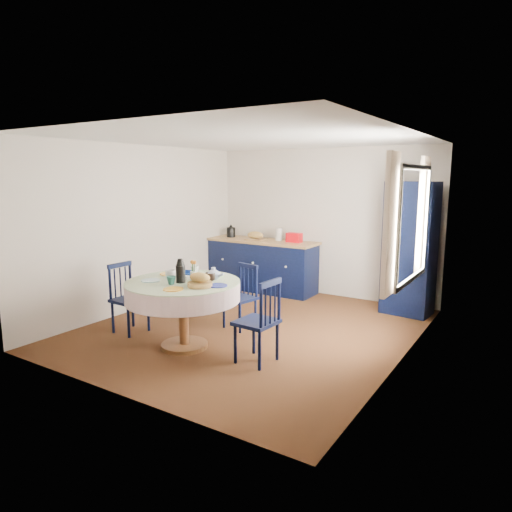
{
  "coord_description": "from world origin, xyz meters",
  "views": [
    {
      "loc": [
        3.21,
        -4.95,
        2.04
      ],
      "look_at": [
        -0.05,
        0.2,
        0.96
      ],
      "focal_mm": 32.0,
      "sensor_mm": 36.0,
      "label": 1
    }
  ],
  "objects_px": {
    "mug_c": "(210,277)",
    "chair_left": "(128,298)",
    "pantry_cabinet": "(410,249)",
    "mug_d": "(195,270)",
    "mug_b": "(171,280)",
    "cobalt_bowl": "(185,274)",
    "chair_far": "(242,296)",
    "kitchen_counter": "(262,264)",
    "dining_table": "(184,292)",
    "mug_a": "(171,274)",
    "chair_right": "(259,321)"
  },
  "relations": [
    {
      "from": "mug_c",
      "to": "chair_left",
      "type": "bearing_deg",
      "value": -173.95
    },
    {
      "from": "pantry_cabinet",
      "to": "mug_d",
      "type": "distance_m",
      "value": 3.19
    },
    {
      "from": "mug_b",
      "to": "mug_d",
      "type": "bearing_deg",
      "value": 104.61
    },
    {
      "from": "cobalt_bowl",
      "to": "chair_far",
      "type": "bearing_deg",
      "value": 66.38
    },
    {
      "from": "mug_d",
      "to": "chair_left",
      "type": "bearing_deg",
      "value": -156.29
    },
    {
      "from": "kitchen_counter",
      "to": "chair_far",
      "type": "distance_m",
      "value": 2.09
    },
    {
      "from": "dining_table",
      "to": "mug_b",
      "type": "distance_m",
      "value": 0.26
    },
    {
      "from": "mug_b",
      "to": "mug_d",
      "type": "xyz_separation_m",
      "value": [
        -0.16,
        0.6,
        -0.0
      ]
    },
    {
      "from": "chair_left",
      "to": "cobalt_bowl",
      "type": "relative_size",
      "value": 3.98
    },
    {
      "from": "kitchen_counter",
      "to": "mug_a",
      "type": "height_order",
      "value": "kitchen_counter"
    },
    {
      "from": "chair_right",
      "to": "mug_c",
      "type": "relative_size",
      "value": 7.31
    },
    {
      "from": "mug_d",
      "to": "mug_a",
      "type": "bearing_deg",
      "value": -98.54
    },
    {
      "from": "dining_table",
      "to": "mug_c",
      "type": "xyz_separation_m",
      "value": [
        0.26,
        0.18,
        0.18
      ]
    },
    {
      "from": "dining_table",
      "to": "chair_right",
      "type": "relative_size",
      "value": 1.42
    },
    {
      "from": "mug_d",
      "to": "pantry_cabinet",
      "type": "bearing_deg",
      "value": 49.8
    },
    {
      "from": "chair_left",
      "to": "mug_a",
      "type": "bearing_deg",
      "value": -87.78
    },
    {
      "from": "mug_c",
      "to": "mug_b",
      "type": "bearing_deg",
      "value": -126.9
    },
    {
      "from": "pantry_cabinet",
      "to": "chair_left",
      "type": "bearing_deg",
      "value": -130.83
    },
    {
      "from": "chair_far",
      "to": "chair_right",
      "type": "distance_m",
      "value": 1.22
    },
    {
      "from": "chair_far",
      "to": "chair_right",
      "type": "bearing_deg",
      "value": -35.25
    },
    {
      "from": "mug_b",
      "to": "mug_c",
      "type": "distance_m",
      "value": 0.46
    },
    {
      "from": "chair_left",
      "to": "mug_b",
      "type": "distance_m",
      "value": 1.1
    },
    {
      "from": "mug_b",
      "to": "kitchen_counter",
      "type": "bearing_deg",
      "value": 102.51
    },
    {
      "from": "mug_d",
      "to": "dining_table",
      "type": "bearing_deg",
      "value": -67.27
    },
    {
      "from": "cobalt_bowl",
      "to": "chair_right",
      "type": "bearing_deg",
      "value": -6.1
    },
    {
      "from": "chair_left",
      "to": "chair_right",
      "type": "bearing_deg",
      "value": -85.57
    },
    {
      "from": "cobalt_bowl",
      "to": "mug_c",
      "type": "bearing_deg",
      "value": -6.03
    },
    {
      "from": "mug_a",
      "to": "mug_c",
      "type": "xyz_separation_m",
      "value": [
        0.49,
        0.14,
        -0.0
      ]
    },
    {
      "from": "chair_far",
      "to": "dining_table",
      "type": "bearing_deg",
      "value": -87.45
    },
    {
      "from": "chair_right",
      "to": "mug_c",
      "type": "distance_m",
      "value": 0.83
    },
    {
      "from": "chair_far",
      "to": "mug_b",
      "type": "xyz_separation_m",
      "value": [
        -0.17,
        -1.18,
        0.43
      ]
    },
    {
      "from": "mug_d",
      "to": "cobalt_bowl",
      "type": "distance_m",
      "value": 0.19
    },
    {
      "from": "chair_far",
      "to": "mug_a",
      "type": "relative_size",
      "value": 6.55
    },
    {
      "from": "chair_far",
      "to": "cobalt_bowl",
      "type": "xyz_separation_m",
      "value": [
        -0.33,
        -0.76,
        0.41
      ]
    },
    {
      "from": "pantry_cabinet",
      "to": "chair_far",
      "type": "distance_m",
      "value": 2.6
    },
    {
      "from": "mug_a",
      "to": "mug_d",
      "type": "xyz_separation_m",
      "value": [
        0.06,
        0.38,
        -0.0
      ]
    },
    {
      "from": "kitchen_counter",
      "to": "chair_far",
      "type": "relative_size",
      "value": 2.37
    },
    {
      "from": "kitchen_counter",
      "to": "pantry_cabinet",
      "type": "bearing_deg",
      "value": -1.18
    },
    {
      "from": "chair_far",
      "to": "kitchen_counter",
      "type": "bearing_deg",
      "value": 125.45
    },
    {
      "from": "pantry_cabinet",
      "to": "mug_d",
      "type": "height_order",
      "value": "pantry_cabinet"
    },
    {
      "from": "mug_b",
      "to": "cobalt_bowl",
      "type": "xyz_separation_m",
      "value": [
        -0.16,
        0.42,
        -0.02
      ]
    },
    {
      "from": "pantry_cabinet",
      "to": "chair_left",
      "type": "distance_m",
      "value": 4.06
    },
    {
      "from": "dining_table",
      "to": "cobalt_bowl",
      "type": "height_order",
      "value": "dining_table"
    },
    {
      "from": "dining_table",
      "to": "mug_d",
      "type": "bearing_deg",
      "value": 112.73
    },
    {
      "from": "dining_table",
      "to": "mug_b",
      "type": "relative_size",
      "value": 13.13
    },
    {
      "from": "pantry_cabinet",
      "to": "chair_left",
      "type": "xyz_separation_m",
      "value": [
        -2.9,
        -2.8,
        -0.52
      ]
    },
    {
      "from": "dining_table",
      "to": "chair_left",
      "type": "height_order",
      "value": "dining_table"
    },
    {
      "from": "kitchen_counter",
      "to": "chair_right",
      "type": "height_order",
      "value": "kitchen_counter"
    },
    {
      "from": "mug_d",
      "to": "cobalt_bowl",
      "type": "height_order",
      "value": "mug_d"
    },
    {
      "from": "mug_d",
      "to": "cobalt_bowl",
      "type": "xyz_separation_m",
      "value": [
        -0.01,
        -0.19,
        -0.02
      ]
    }
  ]
}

